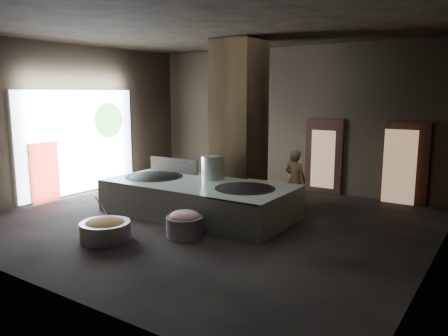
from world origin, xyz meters
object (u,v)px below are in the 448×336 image
Objects in this scene: wok_right at (245,192)px; veg_basin at (105,231)px; meat_basin at (185,227)px; cook at (295,180)px; hearth_platform at (199,198)px; wok_left at (155,180)px; stock_pot at (213,168)px.

wok_right is 1.34× the size of veg_basin.
wok_right is 1.77× the size of meat_basin.
cook is at bearing 62.30° from veg_basin.
wok_left reaches higher than hearth_platform.
wok_left is at bearing -179.17° from hearth_platform.
veg_basin is (-0.50, -3.21, -0.94)m from stock_pot.
cook reaches higher than meat_basin.
cook is at bearing 72.11° from meat_basin.
wok_right reaches higher than veg_basin.
cook is 2.03× the size of meat_basin.
meat_basin is (0.75, -2.10, -0.91)m from stock_pot.
stock_pot is 0.39× the size of cook.
stock_pot reaches higher than wok_right.
wok_right is at bearing -21.04° from stock_pot.
veg_basin is at bearing -100.68° from hearth_platform.
stock_pot is at bearing 83.66° from hearth_platform.
wok_left reaches higher than wok_right.
wok_left is at bearing -177.95° from wok_right.
meat_basin is at bearing -108.97° from wok_right.
stock_pot is at bearing 158.96° from wok_right.
cook is 1.54× the size of veg_basin.
stock_pot is at bearing 81.20° from veg_basin.
wok_left is 2.85m from veg_basin.
stock_pot is (0.05, 0.55, 0.71)m from hearth_platform.
meat_basin is (2.25, -1.50, -0.53)m from wok_left.
wok_right is at bearing 2.05° from wok_left.
stock_pot is 0.60× the size of veg_basin.
veg_basin is at bearing 66.19° from cook.
stock_pot is 0.79× the size of meat_basin.
wok_left is at bearing 111.01° from veg_basin.
wok_left is 1.44× the size of veg_basin.
cook is (1.81, 1.18, -0.32)m from stock_pot.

